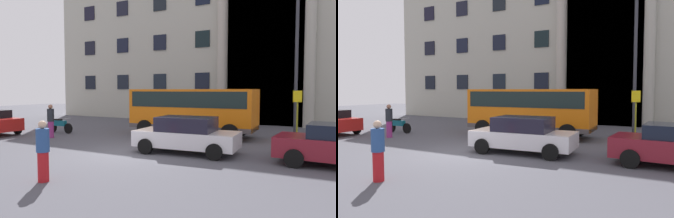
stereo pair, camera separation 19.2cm
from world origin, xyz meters
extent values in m
cube|color=#494951|center=(0.00, 0.00, -0.06)|extent=(80.00, 64.00, 0.12)
cube|color=#A8A799|center=(0.00, 17.50, 7.45)|extent=(33.77, 9.00, 14.91)
cube|color=black|center=(2.80, 13.06, 5.25)|extent=(5.40, 0.12, 10.50)
cylinder|color=#ACA598|center=(-0.25, 12.75, 5.25)|extent=(0.72, 0.72, 10.50)
cylinder|color=#AAA79A|center=(5.86, 12.75, 5.25)|extent=(0.72, 0.72, 10.50)
cube|color=black|center=(-13.51, 12.96, 3.28)|extent=(1.21, 0.08, 1.29)
cube|color=black|center=(-9.65, 12.96, 3.28)|extent=(1.21, 0.08, 1.29)
cube|color=black|center=(-5.79, 12.96, 3.28)|extent=(1.21, 0.08, 1.29)
cube|color=black|center=(-1.93, 12.96, 3.28)|extent=(1.21, 0.08, 1.29)
cube|color=black|center=(-13.51, 12.96, 6.56)|extent=(1.21, 0.08, 1.29)
cube|color=black|center=(-9.65, 12.96, 6.56)|extent=(1.21, 0.08, 1.29)
cube|color=black|center=(-5.79, 12.96, 6.56)|extent=(1.21, 0.08, 1.29)
cube|color=black|center=(-1.93, 12.96, 6.56)|extent=(1.21, 0.08, 1.29)
cube|color=black|center=(-13.51, 12.96, 9.84)|extent=(1.21, 0.08, 1.29)
cube|color=black|center=(-9.65, 12.96, 9.84)|extent=(1.21, 0.08, 1.29)
cube|color=black|center=(-5.79, 12.96, 9.84)|extent=(1.21, 0.08, 1.29)
cube|color=orange|center=(0.54, 5.50, 1.52)|extent=(6.89, 2.50, 2.14)
cube|color=black|center=(0.54, 5.50, 2.06)|extent=(6.48, 2.52, 0.83)
cube|color=black|center=(3.87, 5.64, 1.88)|extent=(0.14, 1.87, 1.04)
cube|color=#4E4748|center=(0.54, 5.50, 0.57)|extent=(6.89, 2.54, 0.24)
cylinder|color=black|center=(2.87, 6.71, 0.45)|extent=(0.91, 0.32, 0.90)
cylinder|color=black|center=(2.96, 4.49, 0.45)|extent=(0.91, 0.32, 0.90)
cylinder|color=black|center=(-1.89, 6.51, 0.45)|extent=(0.91, 0.32, 0.90)
cylinder|color=black|center=(-1.79, 4.29, 0.45)|extent=(0.91, 0.32, 0.90)
cylinder|color=#96991D|center=(5.70, 7.45, 1.23)|extent=(0.08, 0.08, 2.47)
cube|color=yellow|center=(5.70, 7.42, 2.22)|extent=(0.44, 0.03, 0.60)
cube|color=#6F6359|center=(-0.35, 10.18, 0.26)|extent=(1.50, 0.89, 0.51)
ellipsoid|color=#15442B|center=(-0.35, 10.18, 1.05)|extent=(1.44, 0.80, 1.08)
cube|color=#6D5E60|center=(-5.97, 10.75, 0.30)|extent=(1.84, 0.71, 0.60)
ellipsoid|color=#22491C|center=(-5.97, 10.75, 0.98)|extent=(1.77, 0.64, 0.77)
cylinder|color=black|center=(-8.74, 1.49, 0.31)|extent=(0.63, 0.22, 0.62)
cube|color=silver|center=(2.19, 1.13, 0.58)|extent=(4.26, 2.04, 0.63)
cube|color=black|center=(2.19, 1.13, 1.18)|extent=(2.34, 1.70, 0.57)
cylinder|color=black|center=(3.54, 2.11, 0.31)|extent=(0.63, 0.24, 0.62)
cylinder|color=black|center=(3.66, 0.36, 0.31)|extent=(0.63, 0.24, 0.62)
cylinder|color=black|center=(0.73, 1.91, 0.31)|extent=(0.63, 0.24, 0.62)
cylinder|color=black|center=(0.85, 0.16, 0.31)|extent=(0.63, 0.24, 0.62)
cylinder|color=black|center=(6.42, 2.34, 0.31)|extent=(0.63, 0.23, 0.62)
cylinder|color=black|center=(6.33, 0.55, 0.31)|extent=(0.63, 0.23, 0.62)
cylinder|color=black|center=(-6.32, 3.05, 0.30)|extent=(0.60, 0.11, 0.60)
cylinder|color=black|center=(-7.64, 3.07, 0.30)|extent=(0.60, 0.13, 0.60)
cube|color=#116274|center=(-6.98, 3.06, 0.58)|extent=(0.85, 0.26, 0.32)
cube|color=black|center=(-7.16, 3.06, 0.76)|extent=(0.52, 0.21, 0.12)
cylinder|color=#A5A5A8|center=(-6.42, 3.05, 0.88)|extent=(0.04, 0.55, 0.03)
cylinder|color=black|center=(6.88, 3.03, 0.30)|extent=(0.61, 0.15, 0.60)
cylinder|color=black|center=(5.58, 2.93, 0.30)|extent=(0.61, 0.17, 0.60)
cube|color=maroon|center=(6.23, 2.98, 0.58)|extent=(0.86, 0.31, 0.32)
cube|color=black|center=(6.05, 2.97, 0.76)|extent=(0.53, 0.24, 0.12)
cylinder|color=#A5A5A8|center=(6.78, 3.03, 0.88)|extent=(0.07, 0.55, 0.03)
cylinder|color=#8F2D72|center=(-5.93, 1.44, 0.44)|extent=(0.30, 0.30, 0.88)
cylinder|color=#22262C|center=(-5.93, 1.44, 1.21)|extent=(0.36, 0.36, 0.67)
sphere|color=#A16951|center=(-5.93, 1.44, 1.67)|extent=(0.23, 0.23, 0.23)
cylinder|color=#B2181E|center=(0.38, -4.40, 0.42)|extent=(0.30, 0.30, 0.84)
cylinder|color=#284A86|center=(0.38, -4.40, 1.16)|extent=(0.36, 0.36, 0.65)
sphere|color=#D6AE8E|center=(0.38, -4.40, 1.60)|extent=(0.22, 0.22, 0.22)
cylinder|color=#32343C|center=(5.43, 9.00, 4.01)|extent=(0.18, 0.18, 8.02)
camera|label=1|loc=(7.51, -10.37, 2.55)|focal=33.72mm
camera|label=2|loc=(7.68, -10.28, 2.55)|focal=33.72mm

